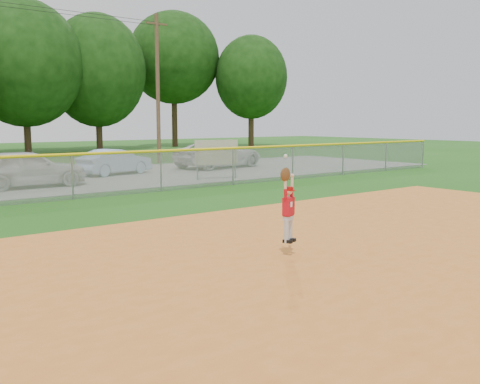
% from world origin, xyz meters
% --- Properties ---
extents(ground, '(120.00, 120.00, 0.00)m').
position_xyz_m(ground, '(0.00, 0.00, 0.00)').
color(ground, '#1B4F12').
rests_on(ground, ground).
extents(clay_infield, '(24.00, 16.00, 0.04)m').
position_xyz_m(clay_infield, '(0.00, -3.00, 0.02)').
color(clay_infield, '#C46923').
rests_on(clay_infield, ground).
extents(parking_strip, '(44.00, 10.00, 0.03)m').
position_xyz_m(parking_strip, '(0.00, 16.00, 0.01)').
color(parking_strip, gray).
rests_on(parking_strip, ground).
extents(car_white_a, '(4.37, 1.83, 1.48)m').
position_xyz_m(car_white_a, '(-0.23, 14.11, 0.77)').
color(car_white_a, silver).
rests_on(car_white_a, parking_strip).
extents(car_blue, '(3.92, 2.21, 1.22)m').
position_xyz_m(car_blue, '(4.62, 16.71, 0.64)').
color(car_blue, '#9BBEE7').
rests_on(car_blue, parking_strip).
extents(car_white_b, '(5.55, 3.21, 1.45)m').
position_xyz_m(car_white_b, '(10.87, 16.81, 0.76)').
color(car_white_b, silver).
rests_on(car_white_b, parking_strip).
extents(sponsor_sign, '(1.90, 0.68, 1.76)m').
position_xyz_m(sponsor_sign, '(7.31, 12.06, 1.16)').
color(sponsor_sign, gray).
rests_on(sponsor_sign, ground).
extents(outfield_fence, '(40.06, 0.10, 1.55)m').
position_xyz_m(outfield_fence, '(0.00, 10.00, 0.88)').
color(outfield_fence, gray).
rests_on(outfield_fence, ground).
extents(power_lines, '(19.40, 0.24, 9.00)m').
position_xyz_m(power_lines, '(1.00, 22.00, 4.68)').
color(power_lines, '#4C3823').
rests_on(power_lines, ground).
extents(ballplayer, '(0.47, 0.27, 1.69)m').
position_xyz_m(ballplayer, '(0.45, 0.07, 1.01)').
color(ballplayer, silver).
rests_on(ballplayer, ground).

